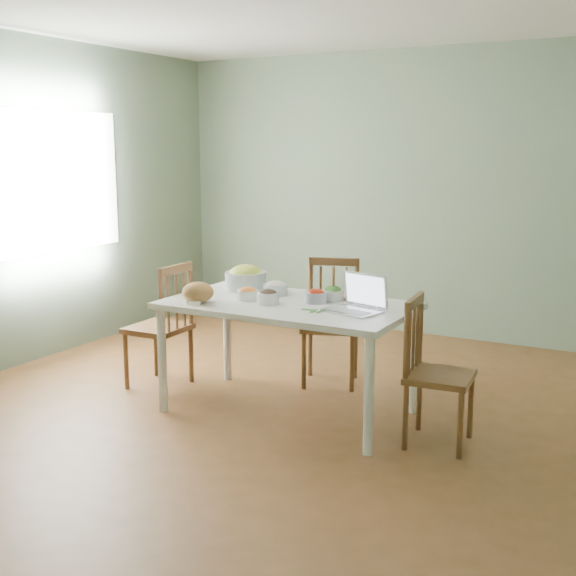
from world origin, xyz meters
The scene contains 20 objects.
floor centered at (0.00, 0.00, 0.00)m, with size 5.00×5.00×0.00m, color #593617.
ceiling centered at (0.00, 0.00, 2.70)m, with size 5.00×5.00×0.00m, color white.
wall_back centered at (0.00, 2.50, 1.35)m, with size 5.00×0.00×2.70m, color #5F6F5C.
wall_left centered at (-2.50, 0.00, 1.35)m, with size 0.00×5.00×2.70m, color #5F6F5C.
window_left centered at (-2.48, 0.30, 1.50)m, with size 0.04×1.60×1.20m, color white.
dining_table centered at (0.00, -0.03, 0.38)m, with size 1.64×0.92×0.77m, color white, non-canonical shape.
chair_far centered at (-0.02, 0.67, 0.48)m, with size 0.42×0.40×0.95m, color brown, non-canonical shape.
chair_left centered at (-1.14, 0.00, 0.47)m, with size 0.42×0.40×0.95m, color brown, non-canonical shape.
chair_right centered at (1.07, -0.07, 0.45)m, with size 0.40×0.38×0.91m, color brown, non-canonical shape.
bread_boule centered at (-0.54, -0.31, 0.84)m, with size 0.21×0.21×0.14m, color #A47042.
butter_stick centered at (-0.51, -0.40, 0.78)m, with size 0.10×0.03×0.03m, color beige.
bowl_squash centered at (-0.49, 0.23, 0.86)m, with size 0.30×0.30×0.18m, color yellow, non-canonical shape.
bowl_carrot centered at (-0.29, -0.07, 0.81)m, with size 0.15×0.15×0.08m, color orange, non-canonical shape.
bowl_onion centered at (-0.21, 0.17, 0.82)m, with size 0.18×0.18×0.09m, color white, non-canonical shape.
bowl_mushroom centered at (-0.10, -0.13, 0.82)m, with size 0.15×0.15×0.10m, color black, non-canonical shape.
bowl_redpep centered at (0.16, 0.06, 0.82)m, with size 0.15×0.15×0.09m, color red, non-canonical shape.
bowl_broccoli centered at (0.23, 0.19, 0.82)m, with size 0.15×0.15×0.10m, color #19380D, non-canonical shape.
flatbread centered at (0.34, 0.32, 0.78)m, with size 0.22×0.22×0.02m, color tan.
basil_bunch centered at (0.25, -0.16, 0.78)m, with size 0.19×0.19×0.02m, color #1C6624, non-canonical shape.
laptop centered at (0.49, -0.09, 0.89)m, with size 0.34×0.27×0.24m, color silver, non-canonical shape.
Camera 1 is at (2.31, -4.23, 1.80)m, focal length 45.68 mm.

